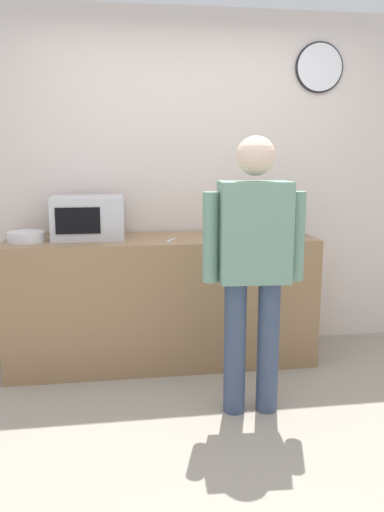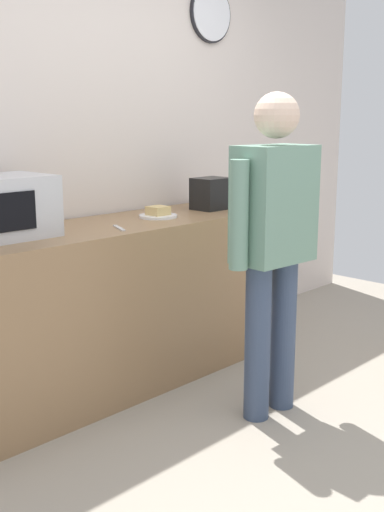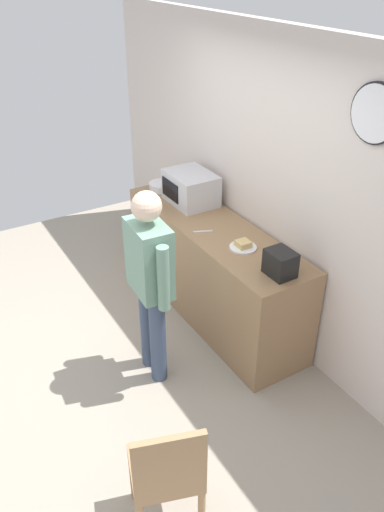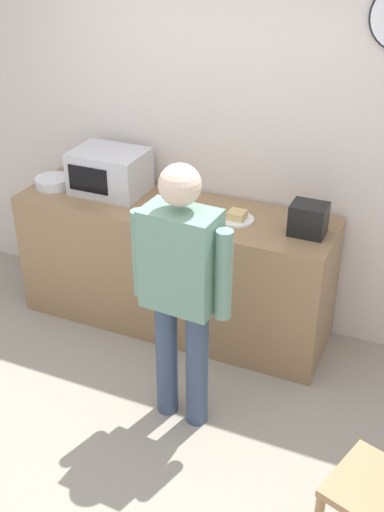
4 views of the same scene
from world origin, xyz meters
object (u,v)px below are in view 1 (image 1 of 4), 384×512
salad_bowl (26,237)px  spoon_utensil (171,240)px  sandwich_plate (224,234)px  person_standing (253,257)px  fork_utensil (25,235)px  microwave (88,217)px  toaster (285,222)px

salad_bowl → spoon_utensil: 1.00m
sandwich_plate → person_standing: (-0.01, -0.85, -0.01)m
spoon_utensil → person_standing: 0.82m
sandwich_plate → fork_utensil: size_ratio=1.32×
sandwich_plate → fork_utensil: (-1.46, 0.28, -0.02)m
salad_bowl → person_standing: person_standing is taller
person_standing → microwave: bearing=136.1°
toaster → person_standing: 0.98m
microwave → spoon_utensil: (0.57, -0.22, -0.15)m
fork_utensil → spoon_utensil: same height
toaster → salad_bowl: bearing=-179.4°
microwave → sandwich_plate: bearing=-4.8°
toaster → spoon_utensil: 0.89m
salad_bowl → microwave: bearing=13.3°
spoon_utensil → microwave: bearing=159.2°
person_standing → spoon_utensil: bearing=119.1°
fork_utensil → person_standing: (1.45, -1.13, 0.01)m
toaster → fork_utensil: 1.94m
spoon_utensil → person_standing: person_standing is taller
fork_utensil → salad_bowl: bearing=-79.0°
salad_bowl → person_standing: size_ratio=0.15×
salad_bowl → toaster: size_ratio=1.14×
spoon_utensil → person_standing: bearing=-60.9°
microwave → person_standing: 1.35m
microwave → salad_bowl: bearing=-166.7°
microwave → toaster: 1.45m
microwave → fork_utensil: 0.54m
microwave → fork_utensil: size_ratio=2.94×
microwave → salad_bowl: size_ratio=2.00×
fork_utensil → toaster: bearing=-8.3°
salad_bowl → toaster: 1.86m
microwave → sandwich_plate: (0.98, -0.08, -0.13)m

